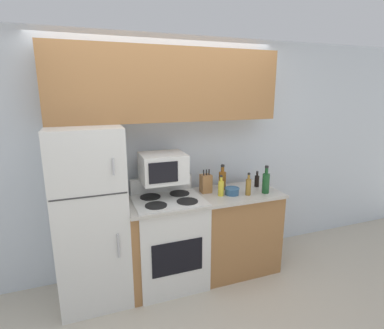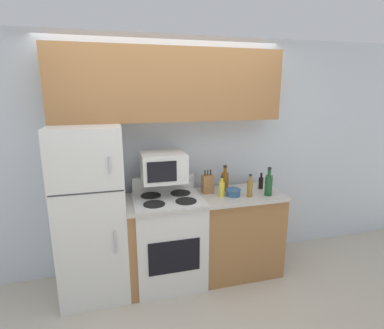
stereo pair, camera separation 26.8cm
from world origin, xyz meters
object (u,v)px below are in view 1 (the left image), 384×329
at_px(stove, 169,240).
at_px(knife_block, 206,183).
at_px(bottle_wine_green, 266,182).
at_px(refrigerator, 91,216).
at_px(bottle_vinegar, 248,186).
at_px(bottle_cooking_spray, 221,188).
at_px(bottle_soy_sauce, 257,181).
at_px(bottle_whiskey, 222,180).
at_px(bowl, 232,191).
at_px(microwave, 163,168).

relative_size(stove, knife_block, 4.32).
distance_m(knife_block, bottle_wine_green, 0.64).
bearing_deg(refrigerator, bottle_vinegar, -6.96).
xyz_separation_m(knife_block, bottle_cooking_spray, (0.10, -0.16, -0.01)).
bearing_deg(bottle_soy_sauce, stove, -176.11).
relative_size(knife_block, bottle_vinegar, 1.06).
bearing_deg(knife_block, bottle_wine_green, -22.38).
height_order(bottle_whiskey, bottle_vinegar, bottle_whiskey).
distance_m(knife_block, bottle_whiskey, 0.21).
bearing_deg(knife_block, bottle_whiskey, 7.34).
bearing_deg(refrigerator, bottle_whiskey, 2.84).
height_order(bowl, bottle_cooking_spray, bottle_cooking_spray).
bearing_deg(bottle_whiskey, bowl, -83.84).
relative_size(stove, bottle_whiskey, 3.92).
bearing_deg(bottle_wine_green, microwave, 167.50).
height_order(bowl, bottle_soy_sauce, bottle_soy_sauce).
xyz_separation_m(refrigerator, bowl, (1.41, -0.12, 0.12)).
xyz_separation_m(bottle_vinegar, bottle_cooking_spray, (-0.28, 0.08, -0.01)).
relative_size(knife_block, bottle_whiskey, 0.91).
bearing_deg(stove, bottle_cooking_spray, -6.33).
distance_m(microwave, knife_block, 0.52).
height_order(microwave, bottle_soy_sauce, microwave).
height_order(stove, bottle_soy_sauce, bottle_soy_sauce).
height_order(stove, bottle_cooking_spray, bottle_cooking_spray).
bearing_deg(bottle_vinegar, stove, 170.53).
bearing_deg(stove, bottle_vinegar, -9.47).
height_order(refrigerator, bottle_whiskey, refrigerator).
height_order(stove, microwave, microwave).
bearing_deg(bottle_cooking_spray, bottle_wine_green, -10.04).
distance_m(refrigerator, knife_block, 1.20).
relative_size(bottle_soy_sauce, bottle_wine_green, 0.60).
xyz_separation_m(bowl, bottle_whiskey, (-0.02, 0.19, 0.07)).
xyz_separation_m(refrigerator, bottle_soy_sauce, (1.80, 0.02, 0.15)).
bearing_deg(microwave, stove, -74.17).
distance_m(refrigerator, microwave, 0.82).
xyz_separation_m(stove, bottle_wine_green, (1.03, -0.15, 0.56)).
bearing_deg(knife_block, stove, -167.90).
bearing_deg(microwave, knife_block, 0.90).
bearing_deg(bottle_vinegar, bowl, 155.79).
xyz_separation_m(bottle_soy_sauce, bottle_cooking_spray, (-0.51, -0.13, 0.02)).
bearing_deg(bottle_wine_green, bowl, 167.83).
xyz_separation_m(stove, bottle_soy_sauce, (1.06, 0.07, 0.51)).
relative_size(bowl, bottle_vinegar, 0.66).
bearing_deg(bowl, microwave, 167.33).
relative_size(knife_block, bottle_wine_green, 0.85).
xyz_separation_m(knife_block, bottle_wine_green, (0.59, -0.24, 0.02)).
distance_m(knife_block, bottle_cooking_spray, 0.19).
bearing_deg(bottle_soy_sauce, bottle_cooking_spray, -165.47).
relative_size(refrigerator, microwave, 3.86).
xyz_separation_m(knife_block, bottle_vinegar, (0.38, -0.23, -0.00)).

